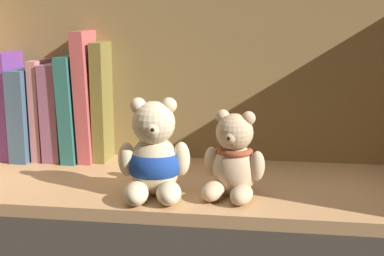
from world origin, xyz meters
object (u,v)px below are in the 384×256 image
(book_2, at_px, (31,112))
(teddy_bear_smaller, at_px, (234,160))
(book_4, at_px, (59,110))
(teddy_bear_larger, at_px, (154,158))
(book_6, at_px, (89,95))
(book_1, at_px, (13,104))
(book_7, at_px, (104,101))
(book_5, at_px, (75,107))
(book_3, at_px, (45,108))

(book_2, height_order, teddy_bear_smaller, book_2)
(book_4, bearing_deg, book_2, 180.00)
(teddy_bear_larger, bearing_deg, book_6, 129.96)
(book_1, bearing_deg, book_7, 0.00)
(book_1, xyz_separation_m, teddy_bear_smaller, (0.45, -0.19, -0.05))
(book_1, distance_m, book_7, 0.19)
(book_1, bearing_deg, teddy_bear_smaller, -22.46)
(book_5, xyz_separation_m, book_7, (0.06, 0.00, 0.01))
(book_4, bearing_deg, book_3, 180.00)
(book_3, height_order, book_7, book_7)
(book_1, distance_m, book_3, 0.07)
(book_6, xyz_separation_m, book_7, (0.03, 0.00, -0.01))
(book_6, distance_m, book_7, 0.03)
(book_5, bearing_deg, book_6, 0.00)
(book_7, bearing_deg, book_3, 180.00)
(book_3, relative_size, book_5, 0.96)
(book_3, distance_m, book_4, 0.03)
(book_1, distance_m, teddy_bear_smaller, 0.49)
(teddy_bear_larger, bearing_deg, teddy_bear_smaller, 7.69)
(teddy_bear_smaller, bearing_deg, book_1, 157.54)
(book_4, height_order, teddy_bear_larger, book_4)
(book_1, xyz_separation_m, book_4, (0.09, 0.00, -0.01))
(book_2, distance_m, book_4, 0.06)
(book_4, bearing_deg, teddy_bear_smaller, -27.64)
(book_5, bearing_deg, teddy_bear_larger, -45.46)
(book_1, bearing_deg, book_6, 0.00)
(book_1, distance_m, book_4, 0.09)
(book_1, bearing_deg, book_2, 0.00)
(book_4, height_order, book_6, book_6)
(book_3, xyz_separation_m, book_6, (0.09, 0.00, 0.03))
(book_1, height_order, book_6, book_6)
(teddy_bear_larger, bearing_deg, book_5, 134.54)
(book_4, relative_size, book_5, 0.92)
(book_3, height_order, teddy_bear_smaller, book_3)
(book_7, height_order, teddy_bear_smaller, book_7)
(book_4, bearing_deg, book_7, 0.00)
(book_3, bearing_deg, book_4, 0.00)
(book_6, relative_size, teddy_bear_smaller, 1.83)
(book_1, height_order, book_5, book_1)
(teddy_bear_smaller, bearing_deg, book_2, 155.83)
(book_1, relative_size, book_5, 1.03)
(book_4, relative_size, teddy_bear_larger, 1.20)
(book_7, bearing_deg, book_5, 180.00)
(book_3, height_order, book_4, book_3)
(book_7, relative_size, teddy_bear_larger, 1.46)
(book_1, relative_size, book_7, 0.91)
(book_1, height_order, book_4, book_1)
(book_6, bearing_deg, book_4, 180.00)
(book_5, distance_m, teddy_bear_smaller, 0.37)
(book_2, bearing_deg, book_7, 0.00)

